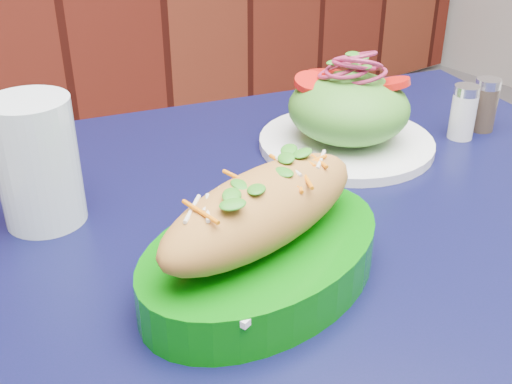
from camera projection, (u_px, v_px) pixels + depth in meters
cafe_table at (343, 299)px, 0.69m from camera, size 0.98×0.98×0.75m
banh_mi_basket at (262, 239)px, 0.56m from camera, size 0.28×0.21×0.12m
salad_plate at (348, 114)px, 0.81m from camera, size 0.22×0.22×0.12m
water_glass at (37, 162)px, 0.64m from camera, size 0.08×0.08×0.13m
salt_shaker at (463, 112)px, 0.84m from camera, size 0.03×0.03×0.07m
pepper_shaker at (485, 105)px, 0.86m from camera, size 0.03×0.03×0.07m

